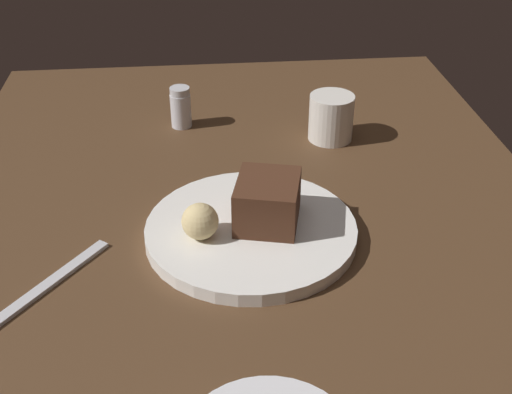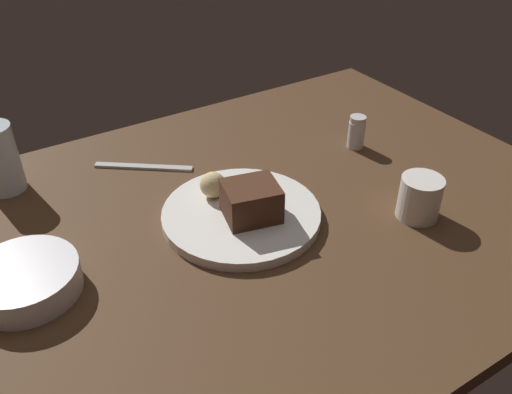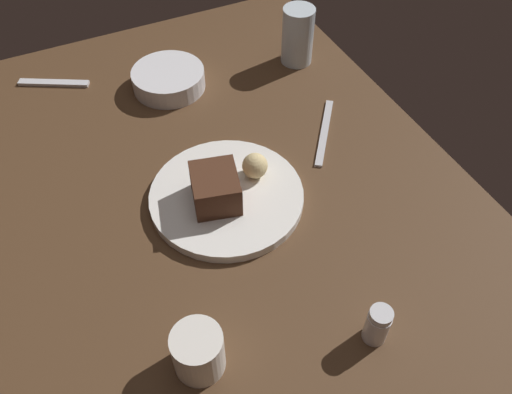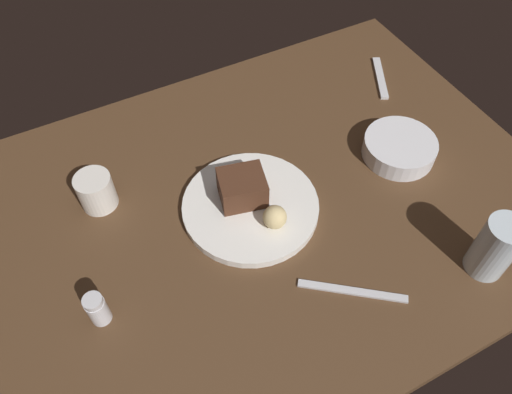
{
  "view_description": "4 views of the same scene",
  "coord_description": "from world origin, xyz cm",
  "px_view_note": "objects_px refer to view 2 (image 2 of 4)",
  "views": [
    {
      "loc": [
        67.38,
        -5.94,
        51.91
      ],
      "look_at": [
        -1.58,
        0.79,
        7.85
      ],
      "focal_mm": 46.36,
      "sensor_mm": 36.0,
      "label": 1
    },
    {
      "loc": [
        36.51,
        62.4,
        57.81
      ],
      "look_at": [
        -3.38,
        -0.74,
        5.77
      ],
      "focal_mm": 37.84,
      "sensor_mm": 36.0,
      "label": 2
    },
    {
      "loc": [
        -55.81,
        21.08,
        72.31
      ],
      "look_at": [
        -4.0,
        -3.71,
        6.04
      ],
      "focal_mm": 36.94,
      "sensor_mm": 36.0,
      "label": 3
    },
    {
      "loc": [
        -25.45,
        -51.23,
        81.46
      ],
      "look_at": [
        0.39,
        -1.58,
        8.46
      ],
      "focal_mm": 34.86,
      "sensor_mm": 36.0,
      "label": 4
    }
  ],
  "objects_px": {
    "dessert_plate": "(245,214)",
    "chocolate_cake_slice": "(251,201)",
    "salt_shaker": "(356,132)",
    "coffee_cup": "(420,198)",
    "bread_roll": "(213,185)",
    "butter_knife": "(144,167)",
    "side_bowl": "(26,280)"
  },
  "relations": [
    {
      "from": "dessert_plate",
      "to": "side_bowl",
      "type": "bearing_deg",
      "value": -3.13
    },
    {
      "from": "dessert_plate",
      "to": "bread_roll",
      "type": "relative_size",
      "value": 5.89
    },
    {
      "from": "chocolate_cake_slice",
      "to": "dessert_plate",
      "type": "bearing_deg",
      "value": -84.83
    },
    {
      "from": "dessert_plate",
      "to": "coffee_cup",
      "type": "xyz_separation_m",
      "value": [
        -0.25,
        0.15,
        0.03
      ]
    },
    {
      "from": "dessert_plate",
      "to": "salt_shaker",
      "type": "distance_m",
      "value": 0.33
    },
    {
      "from": "salt_shaker",
      "to": "chocolate_cake_slice",
      "type": "bearing_deg",
      "value": 18.68
    },
    {
      "from": "butter_knife",
      "to": "chocolate_cake_slice",
      "type": "bearing_deg",
      "value": -35.43
    },
    {
      "from": "salt_shaker",
      "to": "side_bowl",
      "type": "distance_m",
      "value": 0.67
    },
    {
      "from": "chocolate_cake_slice",
      "to": "bread_roll",
      "type": "xyz_separation_m",
      "value": [
        0.02,
        -0.08,
        -0.01
      ]
    },
    {
      "from": "bread_roll",
      "to": "coffee_cup",
      "type": "distance_m",
      "value": 0.35
    },
    {
      "from": "dessert_plate",
      "to": "chocolate_cake_slice",
      "type": "bearing_deg",
      "value": 95.17
    },
    {
      "from": "bread_roll",
      "to": "butter_knife",
      "type": "bearing_deg",
      "value": -72.02
    },
    {
      "from": "chocolate_cake_slice",
      "to": "butter_knife",
      "type": "distance_m",
      "value": 0.28
    },
    {
      "from": "bread_roll",
      "to": "butter_knife",
      "type": "distance_m",
      "value": 0.19
    },
    {
      "from": "dessert_plate",
      "to": "side_bowl",
      "type": "relative_size",
      "value": 1.75
    },
    {
      "from": "dessert_plate",
      "to": "salt_shaker",
      "type": "height_order",
      "value": "salt_shaker"
    },
    {
      "from": "chocolate_cake_slice",
      "to": "coffee_cup",
      "type": "height_order",
      "value": "chocolate_cake_slice"
    },
    {
      "from": "side_bowl",
      "to": "coffee_cup",
      "type": "bearing_deg",
      "value": 164.42
    },
    {
      "from": "salt_shaker",
      "to": "bread_roll",
      "type": "bearing_deg",
      "value": 3.86
    },
    {
      "from": "dessert_plate",
      "to": "butter_knife",
      "type": "distance_m",
      "value": 0.26
    },
    {
      "from": "salt_shaker",
      "to": "coffee_cup",
      "type": "distance_m",
      "value": 0.25
    },
    {
      "from": "chocolate_cake_slice",
      "to": "coffee_cup",
      "type": "xyz_separation_m",
      "value": [
        -0.25,
        0.13,
        -0.01
      ]
    },
    {
      "from": "chocolate_cake_slice",
      "to": "side_bowl",
      "type": "distance_m",
      "value": 0.35
    },
    {
      "from": "coffee_cup",
      "to": "bread_roll",
      "type": "bearing_deg",
      "value": -37.93
    },
    {
      "from": "bread_roll",
      "to": "side_bowl",
      "type": "distance_m",
      "value": 0.33
    },
    {
      "from": "coffee_cup",
      "to": "butter_knife",
      "type": "xyz_separation_m",
      "value": [
        0.33,
        -0.39,
        -0.03
      ]
    },
    {
      "from": "bread_roll",
      "to": "dessert_plate",
      "type": "bearing_deg",
      "value": 109.38
    },
    {
      "from": "chocolate_cake_slice",
      "to": "coffee_cup",
      "type": "distance_m",
      "value": 0.28
    },
    {
      "from": "coffee_cup",
      "to": "butter_knife",
      "type": "bearing_deg",
      "value": -49.71
    },
    {
      "from": "dessert_plate",
      "to": "side_bowl",
      "type": "distance_m",
      "value": 0.35
    },
    {
      "from": "bread_roll",
      "to": "side_bowl",
      "type": "xyz_separation_m",
      "value": [
        0.32,
        0.05,
        -0.02
      ]
    },
    {
      "from": "bread_roll",
      "to": "salt_shaker",
      "type": "relative_size",
      "value": 0.66
    }
  ]
}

